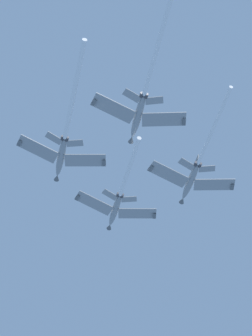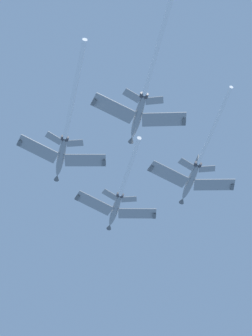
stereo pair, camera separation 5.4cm
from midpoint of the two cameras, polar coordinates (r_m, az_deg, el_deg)
The scene contains 4 objects.
jet_lead at distance 142.74m, azimuth -0.68°, elevation -2.85°, with size 22.79×23.04×16.60m.
jet_left_wing at distance 130.23m, azimuth -5.68°, elevation 2.98°, with size 26.99×27.22×18.59m.
jet_right_wing at distance 134.85m, azimuth 6.46°, elevation -0.17°, with size 24.72×24.73×17.66m.
jet_slot at distance 122.50m, azimuth 1.60°, elevation 6.53°, with size 25.60×25.28×18.25m.
Camera 2 is at (-13.12, -23.73, 1.85)m, focal length 65.56 mm.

